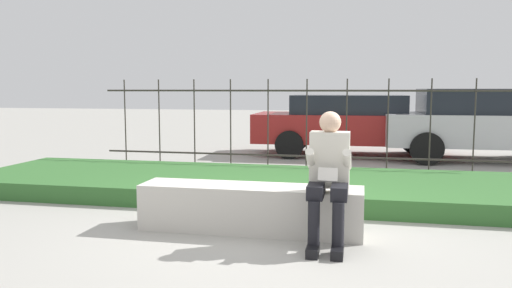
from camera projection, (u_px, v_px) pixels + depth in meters
ground_plane at (269, 232)px, 5.27m from camera, size 60.00×60.00×0.00m
stone_bench at (250, 211)px, 5.28m from camera, size 2.35×0.50×0.49m
person_seated_reader at (329, 172)px, 4.78m from camera, size 0.42×0.73×1.29m
grass_berm at (293, 187)px, 7.09m from camera, size 9.51×2.38×0.24m
iron_fence at (307, 125)px, 8.66m from camera, size 7.51×0.03×1.68m
car_parked_right at (482, 123)px, 10.47m from camera, size 4.14×2.08×1.51m
car_parked_center at (354, 123)px, 11.28m from camera, size 4.59×1.96×1.37m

